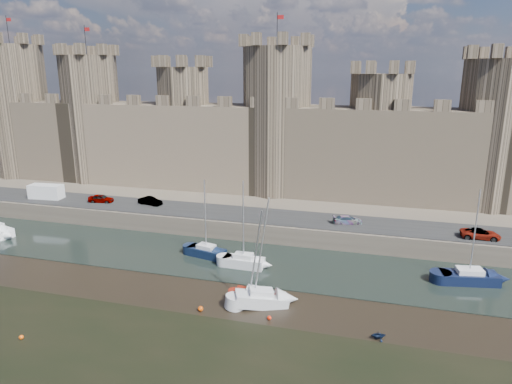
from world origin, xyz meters
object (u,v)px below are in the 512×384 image
car_0 (101,199)px  car_1 (150,201)px  sailboat_4 (256,295)px  sailboat_2 (244,261)px  sailboat_1 (206,251)px  sailboat_3 (469,276)px  sailboat_5 (261,298)px  car_2 (348,220)px  car_3 (480,234)px  van (46,192)px

car_0 → car_1: size_ratio=1.00×
car_0 → sailboat_4: sailboat_4 is taller
sailboat_2 → car_0: bearing=157.0°
car_1 → sailboat_1: (13.04, -10.63, -2.35)m
sailboat_3 → sailboat_5: size_ratio=0.94×
car_1 → sailboat_4: (21.82, -19.82, -2.41)m
sailboat_4 → sailboat_5: size_ratio=0.87×
car_0 → car_2: bearing=-98.1°
sailboat_3 → sailboat_2: bearing=175.5°
car_3 → sailboat_4: 28.96m
van → sailboat_4: sailboat_4 is taller
car_2 → car_0: bearing=71.8°
car_1 → sailboat_3: sailboat_3 is taller
car_0 → car_2: 36.92m
sailboat_2 → sailboat_5: 9.09m
sailboat_3 → sailboat_5: sailboat_5 is taller
van → sailboat_5: 44.34m
car_1 → sailboat_5: (22.52, -20.38, -2.34)m
sailboat_4 → sailboat_5: (0.70, -0.56, 0.07)m
sailboat_1 → sailboat_3: sailboat_3 is taller
car_3 → sailboat_5: (-22.23, -18.08, -2.35)m
van → sailboat_2: size_ratio=0.51×
car_3 → sailboat_1: size_ratio=0.47×
car_3 → sailboat_1: 32.88m
car_1 → sailboat_5: 30.47m
car_3 → car_1: bearing=86.2°
van → sailboat_1: 31.95m
car_2 → car_3: bearing=-112.9°
sailboat_1 → car_0: bearing=167.5°
car_0 → van: 9.51m
sailboat_1 → sailboat_2: bearing=-5.2°
sailboat_1 → sailboat_2: size_ratio=0.94×
car_3 → sailboat_2: 28.40m
car_2 → sailboat_5: sailboat_5 is taller
car_3 → sailboat_5: 28.75m
car_2 → sailboat_3: bearing=-141.4°
sailboat_1 → sailboat_4: 12.71m
sailboat_1 → sailboat_3: size_ratio=0.93×
sailboat_2 → sailboat_3: bearing=6.6°
sailboat_1 → sailboat_2: 5.52m
car_1 → sailboat_5: bearing=-120.8°
sailboat_1 → sailboat_3: 29.55m
car_3 → sailboat_3: sailboat_3 is taller
sailboat_3 → sailboat_5: (-20.06, -10.51, -0.02)m
car_3 → sailboat_2: size_ratio=0.44×
sailboat_2 → sailboat_5: sailboat_5 is taller
car_3 → sailboat_4: bearing=126.6°
sailboat_4 → sailboat_3: bearing=19.4°
car_1 → sailboat_2: bearing=-112.6°
sailboat_2 → sailboat_3: sailboat_3 is taller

